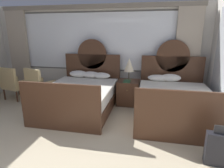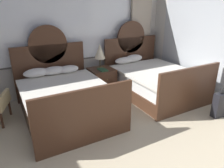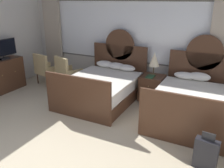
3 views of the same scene
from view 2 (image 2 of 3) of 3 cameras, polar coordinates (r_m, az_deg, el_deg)
wall_back_window at (r=5.24m, az=-16.81°, el=12.25°), size 6.36×0.22×2.70m
bed_near_window at (r=4.37m, az=-12.74°, el=-3.73°), size 1.66×2.22×1.73m
bed_near_mirror at (r=5.38m, az=11.06°, el=1.17°), size 1.66×2.22×1.73m
nightstand_between_beds at (r=5.29m, az=-2.83°, el=0.73°), size 0.58×0.60×0.66m
table_lamp_on_nightstand at (r=5.13m, az=-3.36°, el=8.81°), size 0.27×0.27×0.61m
book_on_nightstand at (r=5.07m, az=-2.59°, el=3.90°), size 0.18×0.26×0.03m
suitcase_on_floor at (r=4.79m, az=27.69°, el=-5.01°), size 0.37×0.19×0.64m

